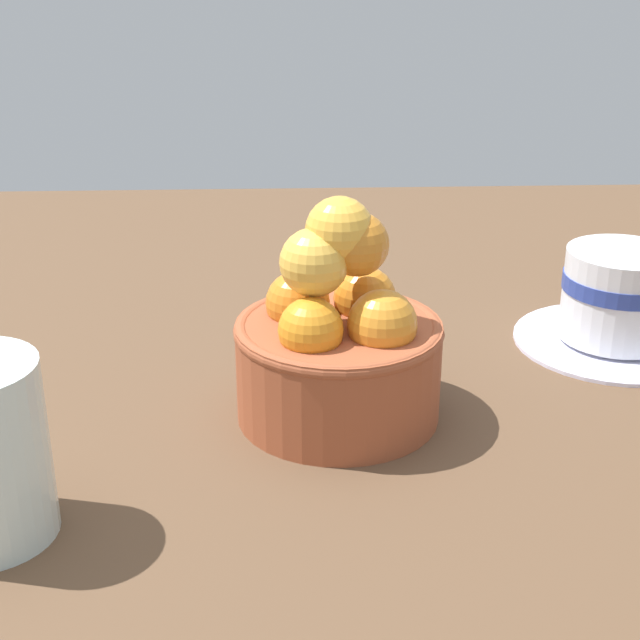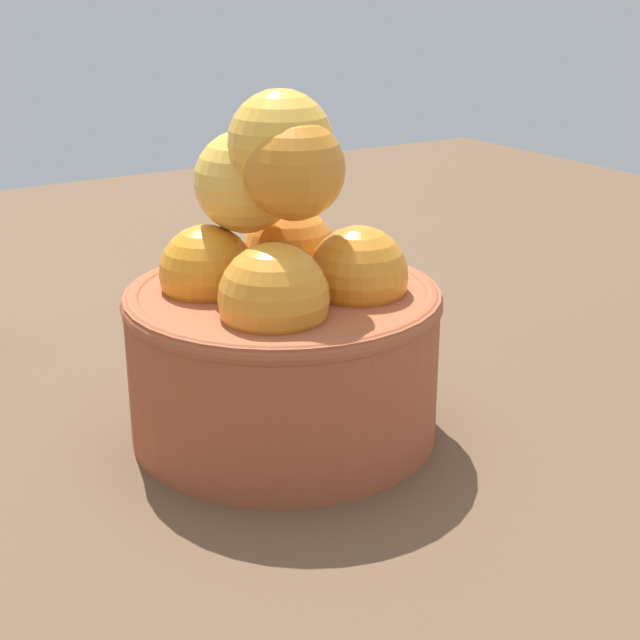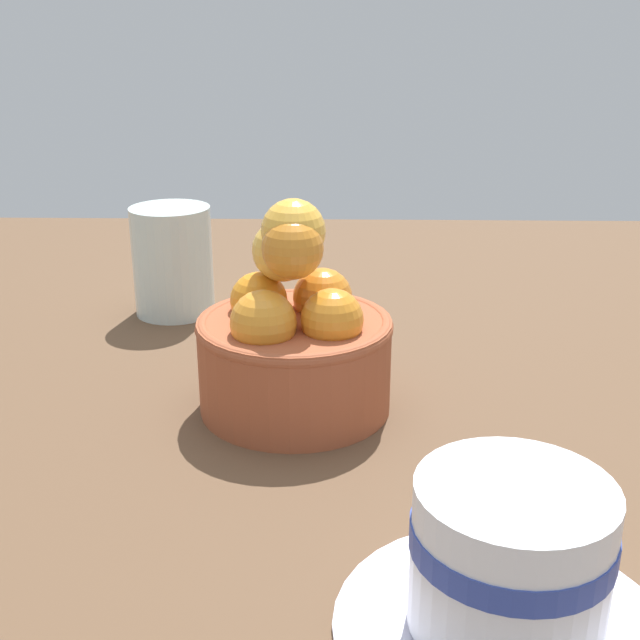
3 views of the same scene
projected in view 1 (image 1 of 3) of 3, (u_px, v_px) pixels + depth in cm
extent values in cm
cube|color=brown|center=(338.00, 434.00, 62.06)|extent=(113.52, 116.97, 3.01)
cylinder|color=#9E4C2D|center=(338.00, 370.00, 60.17)|extent=(13.42, 13.42, 6.63)
torus|color=#9E4C2D|center=(339.00, 329.00, 59.02)|extent=(13.62, 13.62, 1.00)
sphere|color=orange|center=(298.00, 303.00, 60.21)|extent=(4.26, 4.26, 4.26)
sphere|color=orange|center=(311.00, 330.00, 56.12)|extent=(4.07, 4.07, 4.07)
sphere|color=orange|center=(382.00, 324.00, 56.95)|extent=(4.40, 4.40, 4.40)
sphere|color=orange|center=(365.00, 298.00, 61.04)|extent=(4.21, 4.21, 4.21)
sphere|color=#F4B945|center=(314.00, 262.00, 56.31)|extent=(4.31, 4.31, 4.31)
sphere|color=orange|center=(357.00, 245.00, 56.60)|extent=(4.08, 4.08, 4.08)
sphere|color=#F3B13D|center=(331.00, 231.00, 56.34)|extent=(4.30, 4.30, 4.30)
cylinder|color=white|center=(613.00, 340.00, 71.90)|extent=(15.46, 15.46, 0.60)
cylinder|color=white|center=(620.00, 295.00, 70.41)|extent=(8.69, 8.69, 7.02)
cylinder|color=#2D4299|center=(621.00, 282.00, 70.00)|extent=(8.85, 8.85, 1.26)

